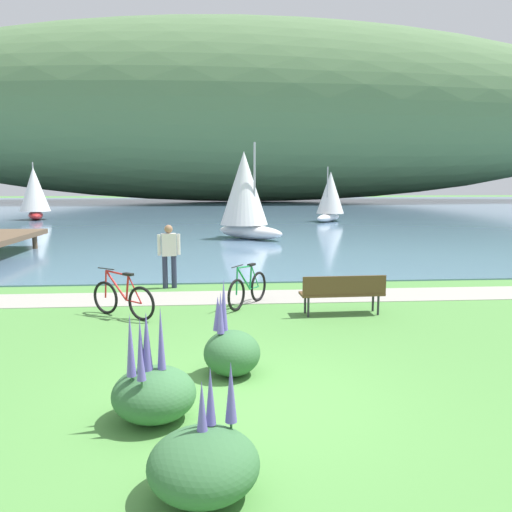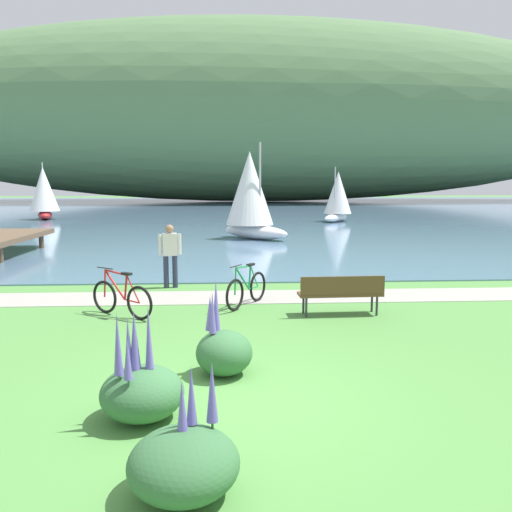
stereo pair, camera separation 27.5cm
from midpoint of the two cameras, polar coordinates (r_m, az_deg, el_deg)
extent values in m
plane|color=#518E42|center=(7.01, -1.23, -15.68)|extent=(200.00, 200.00, 0.00)
cube|color=#5B7F9E|center=(54.26, -2.90, 5.24)|extent=(180.00, 80.00, 0.04)
ellipsoid|color=#567A4C|center=(75.93, 0.18, 15.63)|extent=(114.80, 28.00, 25.15)
cube|color=#A39E93|center=(12.78, -2.13, -4.59)|extent=(60.00, 1.50, 0.01)
cube|color=brown|center=(11.23, 10.01, -4.19)|extent=(1.82, 0.54, 0.05)
cube|color=brown|center=(10.98, 10.32, -3.27)|extent=(1.80, 0.10, 0.40)
cylinder|color=#2D2D33|center=(11.27, 5.99, -5.23)|extent=(0.05, 0.05, 0.45)
cylinder|color=#2D2D33|center=(11.65, 13.42, -4.96)|extent=(0.05, 0.05, 0.45)
cylinder|color=#2D2D33|center=(10.95, 6.32, -5.64)|extent=(0.05, 0.05, 0.45)
cylinder|color=#2D2D33|center=(11.34, 13.95, -5.34)|extent=(0.05, 0.05, 0.45)
torus|color=black|center=(11.63, -15.81, -4.39)|extent=(0.62, 0.47, 0.72)
torus|color=black|center=(10.89, -12.11, -5.12)|extent=(0.62, 0.47, 0.72)
cylinder|color=red|center=(11.33, -14.73, -3.09)|extent=(0.52, 0.39, 0.61)
cylinder|color=red|center=(11.25, -14.64, -1.79)|extent=(0.56, 0.42, 0.09)
cylinder|color=red|center=(11.10, -13.58, -3.41)|extent=(0.13, 0.11, 0.54)
cylinder|color=red|center=(11.03, -12.90, -4.92)|extent=(0.36, 0.27, 0.05)
cylinder|color=red|center=(10.95, -12.80, -3.60)|extent=(0.32, 0.24, 0.56)
cylinder|color=red|center=(11.56, -15.79, -2.96)|extent=(0.09, 0.08, 0.60)
cube|color=black|center=(11.01, -13.48, -1.93)|extent=(0.25, 0.22, 0.05)
cylinder|color=black|center=(11.48, -15.77, -1.31)|extent=(0.40, 0.30, 0.02)
torus|color=black|center=(11.39, -1.67, -4.35)|extent=(0.43, 0.64, 0.72)
torus|color=black|center=(12.28, 0.84, -3.42)|extent=(0.43, 0.64, 0.72)
cylinder|color=#1E8C4C|center=(11.61, -0.83, -2.54)|extent=(0.36, 0.54, 0.61)
cylinder|color=#1E8C4C|center=(11.60, -0.73, -1.22)|extent=(0.38, 0.58, 0.09)
cylinder|color=#1E8C4C|center=(11.90, -0.04, -2.40)|extent=(0.10, 0.13, 0.54)
cylinder|color=#1E8C4C|center=(12.10, 0.36, -3.55)|extent=(0.25, 0.38, 0.05)
cylinder|color=#1E8C4C|center=(12.08, 0.45, -2.28)|extent=(0.22, 0.33, 0.56)
cylinder|color=#1E8C4C|center=(11.35, -1.61, -2.84)|extent=(0.08, 0.09, 0.60)
cube|color=black|center=(11.88, 0.06, -0.97)|extent=(0.21, 0.26, 0.05)
cylinder|color=black|center=(11.31, -1.56, -1.13)|extent=(0.28, 0.42, 0.02)
cylinder|color=#282D47|center=(14.01, -9.40, -1.74)|extent=(0.14, 0.14, 0.88)
cylinder|color=#282D47|center=(14.03, -8.43, -1.70)|extent=(0.14, 0.14, 0.88)
cube|color=silver|center=(13.91, -8.98, 1.28)|extent=(0.42, 0.29, 0.60)
sphere|color=#9E7051|center=(13.87, -9.02, 3.00)|extent=(0.22, 0.22, 0.22)
cylinder|color=silver|center=(13.89, -10.05, 1.24)|extent=(0.09, 0.09, 0.56)
cylinder|color=silver|center=(13.94, -7.92, 1.32)|extent=(0.09, 0.09, 0.56)
ellipsoid|color=#386B3D|center=(7.73, -2.52, -10.70)|extent=(0.84, 0.84, 0.67)
cylinder|color=#386B3D|center=(7.74, -3.40, -8.65)|extent=(0.02, 0.02, 0.12)
cone|color=#6B5BB7|center=(7.62, -3.43, -5.40)|extent=(0.12, 0.12, 0.78)
cylinder|color=#386B3D|center=(7.76, -4.06, -8.62)|extent=(0.02, 0.02, 0.12)
cone|color=#6B5BB7|center=(7.67, -4.09, -6.35)|extent=(0.15, 0.15, 0.52)
cylinder|color=#386B3D|center=(7.60, -3.77, -8.98)|extent=(0.02, 0.02, 0.12)
cone|color=#6B5BB7|center=(7.50, -3.80, -6.29)|extent=(0.11, 0.11, 0.62)
ellipsoid|color=#386B3D|center=(5.05, -6.36, -21.96)|extent=(1.03, 1.03, 0.61)
cylinder|color=#386B3D|center=(5.07, -5.50, -18.65)|extent=(0.02, 0.02, 0.12)
cone|color=#6B5BB7|center=(4.93, -5.55, -15.11)|extent=(0.10, 0.10, 0.56)
cylinder|color=#386B3D|center=(5.10, -3.24, -18.48)|extent=(0.02, 0.02, 0.12)
cone|color=#6B5BB7|center=(4.95, -3.27, -14.80)|extent=(0.11, 0.11, 0.59)
cylinder|color=#386B3D|center=(4.97, -6.48, -19.26)|extent=(0.02, 0.02, 0.12)
cone|color=#6B5BB7|center=(4.84, -6.53, -16.15)|extent=(0.10, 0.10, 0.47)
ellipsoid|color=#386B3D|center=(6.50, -11.29, -14.72)|extent=(1.01, 1.01, 0.64)
cylinder|color=#386B3D|center=(6.39, -12.66, -12.74)|extent=(0.02, 0.02, 0.12)
cone|color=#6B5BB7|center=(6.27, -12.77, -9.48)|extent=(0.10, 0.10, 0.64)
cylinder|color=#386B3D|center=(6.11, -12.69, -13.74)|extent=(0.02, 0.02, 0.12)
cone|color=#6B5BB7|center=(6.01, -12.78, -11.09)|extent=(0.10, 0.10, 0.48)
cylinder|color=#386B3D|center=(6.40, -11.99, -12.70)|extent=(0.02, 0.02, 0.12)
cone|color=#6B5BB7|center=(6.26, -12.10, -9.14)|extent=(0.13, 0.13, 0.71)
cylinder|color=#386B3D|center=(6.39, -10.47, -12.68)|extent=(0.02, 0.02, 0.12)
cone|color=#6B5BB7|center=(6.25, -10.57, -8.88)|extent=(0.10, 0.10, 0.77)
cylinder|color=#386B3D|center=(6.26, -13.71, -13.23)|extent=(0.02, 0.02, 0.12)
cone|color=#6B5BB7|center=(6.12, -13.85, -9.47)|extent=(0.11, 0.11, 0.74)
ellipsoid|color=white|center=(25.43, 0.22, 2.70)|extent=(3.62, 3.61, 0.70)
cylinder|color=#B2B2B2|center=(25.10, 0.76, 7.99)|extent=(0.10, 0.10, 3.99)
cone|color=white|center=(25.56, -0.41, 7.55)|extent=(3.35, 3.35, 3.59)
ellipsoid|color=#B22323|center=(42.13, -22.21, 4.25)|extent=(2.16, 3.76, 0.64)
cylinder|color=#B2B2B2|center=(42.34, -22.37, 7.15)|extent=(0.09, 0.09, 3.63)
cone|color=white|center=(41.72, -22.35, 6.89)|extent=(2.75, 2.75, 3.27)
ellipsoid|color=white|center=(36.87, 9.06, 4.22)|extent=(2.64, 3.22, 0.57)
cylinder|color=#B2B2B2|center=(36.56, 8.97, 7.21)|extent=(0.08, 0.08, 3.28)
cone|color=white|center=(37.08, 9.31, 6.97)|extent=(2.71, 2.71, 2.95)
cylinder|color=brown|center=(19.97, -26.18, 0.07)|extent=(0.20, 0.20, 0.60)
cylinder|color=brown|center=(23.67, -22.43, 1.45)|extent=(0.20, 0.20, 0.60)
camera|label=1|loc=(0.14, -89.39, 0.09)|focal=36.01mm
camera|label=2|loc=(0.14, 90.61, -0.09)|focal=36.01mm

